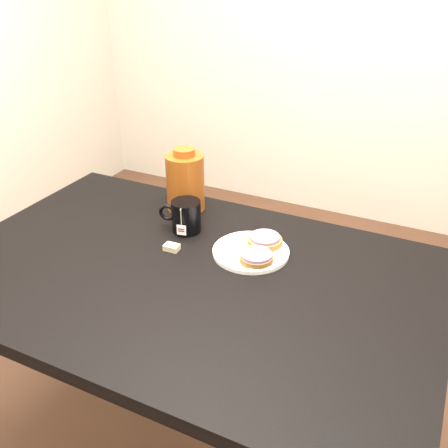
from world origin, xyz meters
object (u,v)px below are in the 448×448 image
at_px(mug, 186,216).
at_px(teabag_pouch, 172,247).
at_px(plate, 251,251).
at_px(table, 187,294).
at_px(bagel_package, 185,181).
at_px(bagel_front, 256,257).
at_px(bagel_back, 265,240).

bearing_deg(mug, teabag_pouch, -92.55).
bearing_deg(plate, mug, 171.07).
height_order(mug, teabag_pouch, mug).
relative_size(table, mug, 9.58).
bearing_deg(teabag_pouch, bagel_package, 110.83).
bearing_deg(table, bagel_front, 33.83).
relative_size(plate, bagel_package, 1.04).
bearing_deg(teabag_pouch, mug, 99.74).
height_order(mug, bagel_package, bagel_package).
distance_m(table, plate, 0.23).
height_order(plate, bagel_package, bagel_package).
height_order(table, bagel_package, bagel_package).
bearing_deg(bagel_package, mug, -60.48).
distance_m(bagel_front, mug, 0.30).
distance_m(plate, bagel_front, 0.06).
height_order(bagel_front, bagel_package, bagel_package).
distance_m(bagel_front, teabag_pouch, 0.26).
relative_size(bagel_back, bagel_package, 0.66).
distance_m(table, mug, 0.27).
height_order(table, teabag_pouch, teabag_pouch).
distance_m(table, bagel_package, 0.43).
bearing_deg(bagel_front, bagel_package, 147.87).
relative_size(bagel_front, teabag_pouch, 3.03).
height_order(plate, bagel_back, bagel_back).
bearing_deg(mug, plate, -21.22).
distance_m(mug, teabag_pouch, 0.13).
bearing_deg(table, teabag_pouch, 141.19).
xyz_separation_m(plate, mug, (-0.24, 0.04, 0.04)).
relative_size(plate, bagel_front, 1.67).
xyz_separation_m(bagel_back, bagel_package, (-0.35, 0.12, 0.08)).
bearing_deg(mug, bagel_back, -9.21).
relative_size(table, bagel_front, 10.26).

